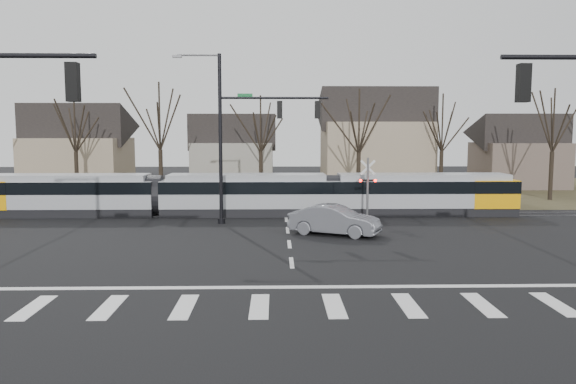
{
  "coord_description": "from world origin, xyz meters",
  "views": [
    {
      "loc": [
        -0.67,
        -21.5,
        5.55
      ],
      "look_at": [
        0.0,
        9.0,
        2.3
      ],
      "focal_mm": 35.0,
      "sensor_mm": 36.0,
      "label": 1
    }
  ],
  "objects": [
    {
      "name": "rail_pair",
      "position": [
        0.0,
        15.8,
        0.03
      ],
      "size": [
        90.0,
        1.52,
        0.06
      ],
      "color": "#59595E",
      "rests_on": "ground"
    },
    {
      "name": "grass_verge",
      "position": [
        0.0,
        32.0,
        0.01
      ],
      "size": [
        140.0,
        28.0,
        0.01
      ],
      "primitive_type": "cube",
      "color": "#38331E",
      "rests_on": "ground"
    },
    {
      "name": "crosswalk",
      "position": [
        0.0,
        -4.0,
        0.01
      ],
      "size": [
        27.0,
        2.6,
        0.01
      ],
      "color": "silver",
      "rests_on": "ground"
    },
    {
      "name": "tree_row",
      "position": [
        2.0,
        26.0,
        5.0
      ],
      "size": [
        59.2,
        7.2,
        10.0
      ],
      "color": "black",
      "rests_on": "ground"
    },
    {
      "name": "house_d",
      "position": [
        24.0,
        35.0,
        3.97
      ],
      "size": [
        8.64,
        7.56,
        7.65
      ],
      "color": "brown",
      "rests_on": "ground"
    },
    {
      "name": "sedan",
      "position": [
        2.52,
        8.53,
        0.81
      ],
      "size": [
        5.46,
        6.22,
        1.62
      ],
      "primitive_type": "imported",
      "rotation": [
        0.0,
        0.0,
        1.14
      ],
      "color": "slate",
      "rests_on": "ground"
    },
    {
      "name": "tram",
      "position": [
        -2.76,
        16.0,
        1.51
      ],
      "size": [
        36.46,
        2.71,
        2.76
      ],
      "color": "gray",
      "rests_on": "ground"
    },
    {
      "name": "rail_crossing_signal",
      "position": [
        5.0,
        12.79,
        1.89
      ],
      "size": [
        1.08,
        0.36,
        4.0
      ],
      "color": "#59595B",
      "rests_on": "ground"
    },
    {
      "name": "house_c",
      "position": [
        9.0,
        33.0,
        5.23
      ],
      "size": [
        10.8,
        8.64,
        10.1
      ],
      "color": "gray",
      "rests_on": "ground"
    },
    {
      "name": "signal_pole_far",
      "position": [
        -2.41,
        12.5,
        5.7
      ],
      "size": [
        9.28,
        0.44,
        10.2
      ],
      "color": "black",
      "rests_on": "ground"
    },
    {
      "name": "stop_line",
      "position": [
        0.0,
        -1.8,
        0.01
      ],
      "size": [
        28.0,
        0.35,
        0.01
      ],
      "primitive_type": "cube",
      "color": "silver",
      "rests_on": "ground"
    },
    {
      "name": "house_b",
      "position": [
        -5.0,
        36.0,
        3.97
      ],
      "size": [
        8.64,
        7.56,
        7.65
      ],
      "color": "gray",
      "rests_on": "ground"
    },
    {
      "name": "ground",
      "position": [
        0.0,
        0.0,
        0.0
      ],
      "size": [
        140.0,
        140.0,
        0.0
      ],
      "primitive_type": "plane",
      "color": "black"
    },
    {
      "name": "lane_dashes",
      "position": [
        0.0,
        16.0,
        0.01
      ],
      "size": [
        0.18,
        30.0,
        0.01
      ],
      "color": "silver",
      "rests_on": "ground"
    },
    {
      "name": "house_a",
      "position": [
        -20.0,
        34.0,
        4.46
      ],
      "size": [
        9.72,
        8.64,
        8.6
      ],
      "color": "gray",
      "rests_on": "ground"
    }
  ]
}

